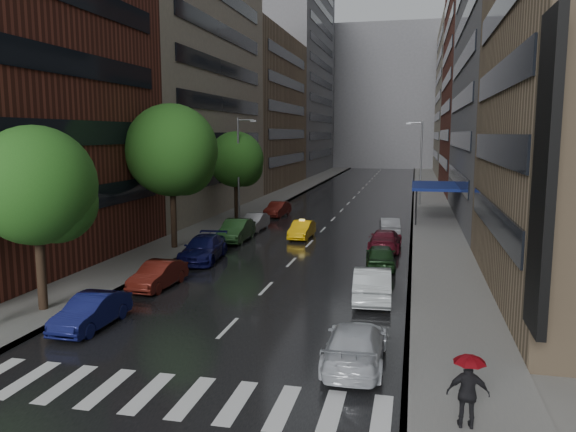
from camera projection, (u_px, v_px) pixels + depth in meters
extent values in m
plane|color=gray|center=(189.00, 368.00, 18.82)|extent=(220.00, 220.00, 0.00)
cube|color=black|center=(352.00, 199.00, 67.07)|extent=(14.00, 140.00, 0.01)
cube|color=gray|center=(279.00, 197.00, 69.02)|extent=(4.00, 140.00, 0.15)
cube|color=gray|center=(430.00, 201.00, 65.10)|extent=(4.00, 140.00, 0.15)
cube|color=silver|center=(27.00, 379.00, 17.91)|extent=(0.55, 2.80, 0.01)
cube|color=silver|center=(66.00, 384.00, 17.60)|extent=(0.55, 2.80, 0.01)
cube|color=silver|center=(106.00, 388.00, 17.30)|extent=(0.55, 2.80, 0.01)
cube|color=silver|center=(148.00, 393.00, 16.99)|extent=(0.55, 2.80, 0.01)
cube|color=silver|center=(191.00, 397.00, 16.69)|extent=(0.55, 2.80, 0.01)
cube|color=silver|center=(236.00, 402.00, 16.38)|extent=(0.55, 2.80, 0.01)
cube|color=silver|center=(283.00, 407.00, 16.08)|extent=(0.55, 2.80, 0.01)
cube|color=silver|center=(331.00, 413.00, 15.77)|extent=(0.55, 2.80, 0.01)
cube|color=silver|center=(382.00, 418.00, 15.47)|extent=(0.55, 2.80, 0.01)
cube|color=maroon|center=(18.00, 41.00, 31.77)|extent=(8.00, 20.00, 26.00)
cube|color=gray|center=(185.00, 38.00, 54.35)|extent=(8.00, 28.00, 34.00)
cube|color=#937A5B|center=(262.00, 112.00, 82.25)|extent=(8.00, 28.00, 22.00)
cube|color=slate|center=(302.00, 76.00, 110.04)|extent=(8.00, 32.00, 38.00)
cube|color=slate|center=(510.00, 85.00, 48.55)|extent=(8.00, 28.00, 24.00)
cube|color=maroon|center=(478.00, 56.00, 74.69)|extent=(8.00, 28.00, 36.00)
cube|color=gray|center=(460.00, 100.00, 104.23)|extent=(8.00, 32.00, 28.00)
cube|color=black|center=(544.00, 176.00, 17.38)|extent=(0.30, 2.20, 10.00)
cube|color=slate|center=(385.00, 98.00, 130.37)|extent=(40.00, 14.00, 32.00)
cylinder|color=#382619|center=(41.00, 262.00, 24.41)|extent=(0.40, 0.40, 4.48)
sphere|color=#1E5116|center=(35.00, 185.00, 23.92)|extent=(5.12, 5.12, 5.12)
cylinder|color=#382619|center=(173.00, 210.00, 37.75)|extent=(0.40, 0.40, 5.37)
sphere|color=#1E5116|center=(172.00, 150.00, 37.16)|extent=(6.13, 6.13, 6.13)
cylinder|color=#382619|center=(236.00, 196.00, 51.04)|extent=(0.40, 0.40, 4.40)
sphere|color=#1E5116|center=(236.00, 159.00, 50.56)|extent=(5.03, 5.03, 5.03)
imported|color=#EAAA0C|center=(302.00, 230.00, 42.09)|extent=(1.49, 4.01, 1.31)
imported|color=#10144B|center=(91.00, 311.00, 22.66)|extent=(1.50, 4.14, 1.36)
imported|color=#511710|center=(158.00, 275.00, 28.52)|extent=(1.66, 4.18, 1.35)
imported|color=#0E0F43|center=(204.00, 249.00, 34.62)|extent=(2.60, 5.41, 1.52)
imported|color=#1C3C1B|center=(236.00, 230.00, 40.92)|extent=(1.79, 4.87, 1.59)
imported|color=gray|center=(255.00, 222.00, 45.62)|extent=(1.54, 4.13, 1.35)
imported|color=#571611|center=(278.00, 209.00, 53.19)|extent=(1.87, 4.33, 1.38)
imported|color=silver|center=(355.00, 344.00, 19.00)|extent=(2.06, 4.96, 1.43)
imported|color=silver|center=(372.00, 283.00, 26.41)|extent=(2.00, 4.97, 1.61)
imported|color=#163117|center=(381.00, 256.00, 32.66)|extent=(2.02, 4.34, 1.44)
imported|color=#59111F|center=(385.00, 240.00, 37.57)|extent=(2.15, 5.04, 1.45)
imported|color=slate|center=(389.00, 226.00, 43.71)|extent=(1.83, 4.24, 1.36)
imported|color=black|center=(468.00, 393.00, 14.61)|extent=(1.11, 0.50, 1.87)
imported|color=maroon|center=(469.00, 367.00, 14.51)|extent=(0.82, 0.82, 0.72)
cylinder|color=gray|center=(238.00, 170.00, 48.79)|extent=(0.18, 0.18, 9.00)
cube|color=gray|center=(253.00, 121.00, 47.88)|extent=(0.50, 0.22, 0.16)
cylinder|color=gray|center=(421.00, 163.00, 59.87)|extent=(0.18, 0.18, 9.00)
cube|color=gray|center=(409.00, 124.00, 59.56)|extent=(0.50, 0.22, 0.16)
cube|color=navy|center=(435.00, 186.00, 50.18)|extent=(4.00, 8.00, 0.25)
cylinder|color=black|center=(416.00, 207.00, 47.08)|extent=(0.12, 0.12, 3.00)
cylinder|color=black|center=(416.00, 198.00, 54.41)|extent=(0.12, 0.12, 3.00)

